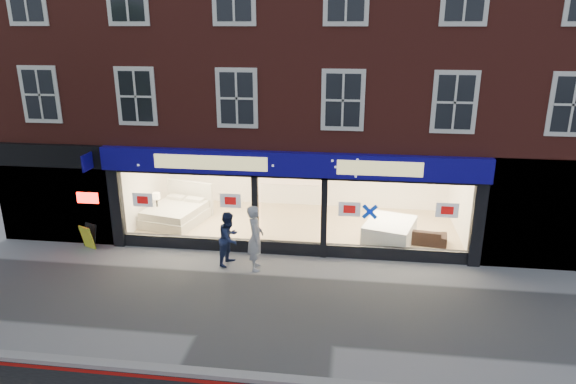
% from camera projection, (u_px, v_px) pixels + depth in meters
% --- Properties ---
extents(ground, '(120.00, 120.00, 0.00)m').
position_uv_depth(ground, '(274.00, 305.00, 13.06)').
color(ground, gray).
rests_on(ground, ground).
extents(kerb_stone, '(60.00, 0.25, 0.12)m').
position_uv_depth(kerb_stone, '(252.00, 377.00, 10.32)').
color(kerb_stone, gray).
rests_on(kerb_stone, ground).
extents(showroom_floor, '(11.00, 4.50, 0.10)m').
position_uv_depth(showroom_floor, '(297.00, 226.00, 17.99)').
color(showroom_floor, tan).
rests_on(showroom_floor, ground).
extents(building, '(19.00, 8.26, 10.30)m').
position_uv_depth(building, '(304.00, 28.00, 17.50)').
color(building, maroon).
rests_on(building, ground).
extents(display_bed, '(2.21, 2.50, 1.23)m').
position_uv_depth(display_bed, '(177.00, 212.00, 18.18)').
color(display_bed, beige).
rests_on(display_bed, showroom_floor).
extents(bedside_table, '(0.50, 0.50, 0.55)m').
position_uv_depth(bedside_table, '(158.00, 216.00, 18.07)').
color(bedside_table, brown).
rests_on(bedside_table, showroom_floor).
extents(mattress_stack, '(1.87, 2.12, 0.71)m').
position_uv_depth(mattress_stack, '(389.00, 232.00, 16.46)').
color(mattress_stack, white).
rests_on(mattress_stack, showroom_floor).
extents(sofa, '(1.75, 0.89, 0.49)m').
position_uv_depth(sofa, '(420.00, 235.00, 16.47)').
color(sofa, black).
rests_on(sofa, showroom_floor).
extents(a_board, '(0.60, 0.51, 0.78)m').
position_uv_depth(a_board, '(89.00, 236.00, 16.27)').
color(a_board, gold).
rests_on(a_board, ground).
extents(pedestrian_grey, '(0.57, 0.77, 1.94)m').
position_uv_depth(pedestrian_grey, '(255.00, 238.00, 14.71)').
color(pedestrian_grey, '#ABACB3').
rests_on(pedestrian_grey, ground).
extents(pedestrian_blue, '(0.82, 0.93, 1.63)m').
position_uv_depth(pedestrian_blue, '(229.00, 238.00, 15.07)').
color(pedestrian_blue, '#192347').
rests_on(pedestrian_blue, ground).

